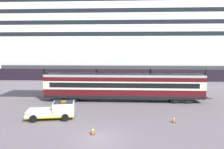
{
  "coord_description": "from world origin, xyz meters",
  "views": [
    {
      "loc": [
        2.06,
        -17.79,
        7.66
      ],
      "look_at": [
        0.63,
        9.65,
        4.5
      ],
      "focal_mm": 34.22,
      "sensor_mm": 36.0,
      "label": 1
    }
  ],
  "objects_px": {
    "service_truck": "(55,110)",
    "traffic_cone_near": "(174,119)",
    "traffic_cone_mid": "(93,130)",
    "train_carriage": "(123,86)",
    "quay_bollard": "(51,110)",
    "cruise_ship": "(71,42)"
  },
  "relations": [
    {
      "from": "service_truck",
      "to": "traffic_cone_mid",
      "type": "bearing_deg",
      "value": -41.52
    },
    {
      "from": "traffic_cone_mid",
      "to": "train_carriage",
      "type": "bearing_deg",
      "value": 77.88
    },
    {
      "from": "service_truck",
      "to": "traffic_cone_near",
      "type": "bearing_deg",
      "value": -2.62
    },
    {
      "from": "cruise_ship",
      "to": "traffic_cone_near",
      "type": "relative_size",
      "value": 217.44
    },
    {
      "from": "train_carriage",
      "to": "quay_bollard",
      "type": "relative_size",
      "value": 24.38
    },
    {
      "from": "train_carriage",
      "to": "quay_bollard",
      "type": "bearing_deg",
      "value": -140.14
    },
    {
      "from": "train_carriage",
      "to": "service_truck",
      "type": "bearing_deg",
      "value": -130.99
    },
    {
      "from": "traffic_cone_mid",
      "to": "quay_bollard",
      "type": "relative_size",
      "value": 0.82
    },
    {
      "from": "service_truck",
      "to": "traffic_cone_near",
      "type": "height_order",
      "value": "service_truck"
    },
    {
      "from": "train_carriage",
      "to": "quay_bollard",
      "type": "height_order",
      "value": "train_carriage"
    },
    {
      "from": "train_carriage",
      "to": "traffic_cone_near",
      "type": "distance_m",
      "value": 10.92
    },
    {
      "from": "cruise_ship",
      "to": "service_truck",
      "type": "distance_m",
      "value": 46.14
    },
    {
      "from": "traffic_cone_near",
      "to": "service_truck",
      "type": "bearing_deg",
      "value": 177.38
    },
    {
      "from": "cruise_ship",
      "to": "traffic_cone_near",
      "type": "distance_m",
      "value": 50.92
    },
    {
      "from": "train_carriage",
      "to": "service_truck",
      "type": "relative_size",
      "value": 4.28
    },
    {
      "from": "train_carriage",
      "to": "service_truck",
      "type": "height_order",
      "value": "train_carriage"
    },
    {
      "from": "cruise_ship",
      "to": "service_truck",
      "type": "xyz_separation_m",
      "value": [
        8.98,
        -44.33,
        -9.11
      ]
    },
    {
      "from": "traffic_cone_near",
      "to": "traffic_cone_mid",
      "type": "distance_m",
      "value": 8.92
    },
    {
      "from": "traffic_cone_near",
      "to": "traffic_cone_mid",
      "type": "height_order",
      "value": "traffic_cone_mid"
    },
    {
      "from": "traffic_cone_near",
      "to": "quay_bollard",
      "type": "distance_m",
      "value": 14.17
    },
    {
      "from": "cruise_ship",
      "to": "quay_bollard",
      "type": "xyz_separation_m",
      "value": [
        7.9,
        -42.83,
        -9.59
      ]
    },
    {
      "from": "service_truck",
      "to": "cruise_ship",
      "type": "bearing_deg",
      "value": 101.46
    }
  ]
}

